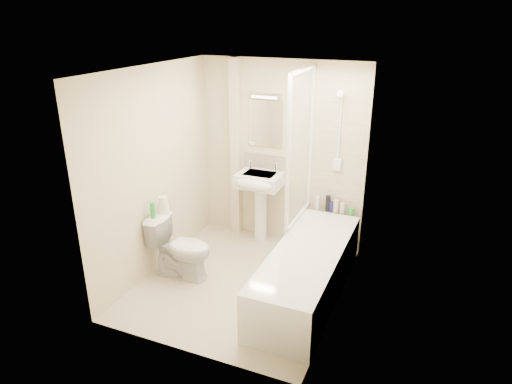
% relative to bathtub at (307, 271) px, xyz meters
% --- Properties ---
extents(floor, '(2.50, 2.50, 0.00)m').
position_rel_bathtub_xyz_m(floor, '(-0.75, -0.06, -0.29)').
color(floor, beige).
rests_on(floor, ground).
extents(wall_back, '(2.20, 0.02, 2.40)m').
position_rel_bathtub_xyz_m(wall_back, '(-0.75, 1.19, 0.91)').
color(wall_back, beige).
rests_on(wall_back, ground).
extents(wall_left, '(0.02, 2.50, 2.40)m').
position_rel_bathtub_xyz_m(wall_left, '(-1.85, -0.06, 0.91)').
color(wall_left, beige).
rests_on(wall_left, ground).
extents(wall_right, '(0.02, 2.50, 2.40)m').
position_rel_bathtub_xyz_m(wall_right, '(0.35, -0.06, 0.91)').
color(wall_right, beige).
rests_on(wall_right, ground).
extents(ceiling, '(2.20, 2.50, 0.02)m').
position_rel_bathtub_xyz_m(ceiling, '(-0.75, -0.06, 2.11)').
color(ceiling, white).
rests_on(ceiling, wall_back).
extents(tile_back, '(0.70, 0.01, 1.75)m').
position_rel_bathtub_xyz_m(tile_back, '(0.00, 1.18, 1.14)').
color(tile_back, beige).
rests_on(tile_back, wall_back).
extents(tile_right, '(0.01, 2.10, 1.75)m').
position_rel_bathtub_xyz_m(tile_right, '(0.34, 0.00, 1.14)').
color(tile_right, beige).
rests_on(tile_right, wall_right).
extents(pipe_boxing, '(0.12, 0.12, 2.40)m').
position_rel_bathtub_xyz_m(pipe_boxing, '(-1.37, 1.13, 0.91)').
color(pipe_boxing, beige).
rests_on(pipe_boxing, ground).
extents(splashback, '(0.60, 0.02, 0.30)m').
position_rel_bathtub_xyz_m(splashback, '(-0.96, 1.18, 0.74)').
color(splashback, beige).
rests_on(splashback, wall_back).
extents(mirror, '(0.46, 0.01, 0.60)m').
position_rel_bathtub_xyz_m(mirror, '(-0.96, 1.18, 1.29)').
color(mirror, white).
rests_on(mirror, wall_back).
extents(strip_light, '(0.42, 0.07, 0.07)m').
position_rel_bathtub_xyz_m(strip_light, '(-0.96, 1.16, 1.66)').
color(strip_light, silver).
rests_on(strip_light, wall_back).
extents(bathtub, '(0.70, 2.10, 0.55)m').
position_rel_bathtub_xyz_m(bathtub, '(0.00, 0.00, 0.00)').
color(bathtub, white).
rests_on(bathtub, ground).
extents(shower_screen, '(0.04, 0.92, 1.80)m').
position_rel_bathtub_xyz_m(shower_screen, '(-0.35, 0.74, 1.16)').
color(shower_screen, white).
rests_on(shower_screen, bathtub).
extents(shower_fixture, '(0.10, 0.16, 0.99)m').
position_rel_bathtub_xyz_m(shower_fixture, '(-0.00, 1.13, 1.26)').
color(shower_fixture, white).
rests_on(shower_fixture, wall_back).
extents(pedestal_sink, '(0.57, 0.51, 1.10)m').
position_rel_bathtub_xyz_m(pedestal_sink, '(-0.96, 0.95, 0.49)').
color(pedestal_sink, white).
rests_on(pedestal_sink, ground).
extents(bottle_white_a, '(0.05, 0.05, 0.17)m').
position_rel_bathtub_xyz_m(bottle_white_a, '(-0.21, 1.10, 0.35)').
color(bottle_white_a, silver).
rests_on(bottle_white_a, bathtub).
extents(bottle_black_b, '(0.06, 0.06, 0.20)m').
position_rel_bathtub_xyz_m(bottle_black_b, '(-0.07, 1.10, 0.36)').
color(bottle_black_b, black).
rests_on(bottle_black_b, bathtub).
extents(bottle_blue, '(0.06, 0.06, 0.13)m').
position_rel_bathtub_xyz_m(bottle_blue, '(-0.03, 1.10, 0.32)').
color(bottle_blue, navy).
rests_on(bottle_blue, bathtub).
extents(bottle_cream, '(0.07, 0.07, 0.16)m').
position_rel_bathtub_xyz_m(bottle_cream, '(0.03, 1.10, 0.34)').
color(bottle_cream, beige).
rests_on(bottle_cream, bathtub).
extents(bottle_white_b, '(0.06, 0.06, 0.14)m').
position_rel_bathtub_xyz_m(bottle_white_b, '(0.11, 1.10, 0.33)').
color(bottle_white_b, silver).
rests_on(bottle_white_b, bathtub).
extents(bottle_green, '(0.07, 0.07, 0.09)m').
position_rel_bathtub_xyz_m(bottle_green, '(0.23, 1.10, 0.31)').
color(bottle_green, green).
rests_on(bottle_green, bathtub).
extents(toilet, '(0.48, 0.76, 0.73)m').
position_rel_bathtub_xyz_m(toilet, '(-1.47, -0.19, 0.08)').
color(toilet, white).
rests_on(toilet, ground).
extents(toilet_roll_lower, '(0.12, 0.12, 0.10)m').
position_rel_bathtub_xyz_m(toilet_roll_lower, '(-1.73, -0.10, 0.50)').
color(toilet_roll_lower, white).
rests_on(toilet_roll_lower, toilet).
extents(toilet_roll_upper, '(0.10, 0.10, 0.10)m').
position_rel_bathtub_xyz_m(toilet_roll_upper, '(-1.72, -0.11, 0.60)').
color(toilet_roll_upper, white).
rests_on(toilet_roll_upper, toilet_roll_lower).
extents(green_bottle, '(0.05, 0.05, 0.18)m').
position_rel_bathtub_xyz_m(green_bottle, '(-1.76, -0.28, 0.53)').
color(green_bottle, green).
rests_on(green_bottle, toilet).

